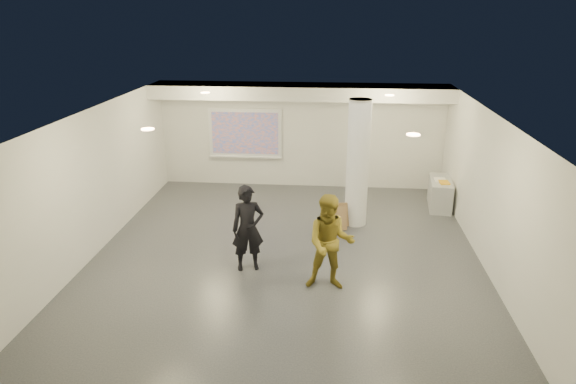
# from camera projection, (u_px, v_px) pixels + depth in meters

# --- Properties ---
(floor) EXTENTS (8.00, 9.00, 0.01)m
(floor) POSITION_uv_depth(u_px,v_px,m) (286.00, 254.00, 10.85)
(floor) COLOR #33353A
(floor) RESTS_ON ground
(ceiling) EXTENTS (8.00, 9.00, 0.01)m
(ceiling) POSITION_uv_depth(u_px,v_px,m) (286.00, 113.00, 9.84)
(ceiling) COLOR white
(ceiling) RESTS_ON floor
(wall_back) EXTENTS (8.00, 0.01, 3.00)m
(wall_back) POSITION_uv_depth(u_px,v_px,m) (301.00, 135.00, 14.56)
(wall_back) COLOR silver
(wall_back) RESTS_ON floor
(wall_front) EXTENTS (8.00, 0.01, 3.00)m
(wall_front) POSITION_uv_depth(u_px,v_px,m) (251.00, 310.00, 6.12)
(wall_front) COLOR silver
(wall_front) RESTS_ON floor
(wall_left) EXTENTS (0.01, 9.00, 3.00)m
(wall_left) POSITION_uv_depth(u_px,v_px,m) (95.00, 181.00, 10.68)
(wall_left) COLOR silver
(wall_left) RESTS_ON floor
(wall_right) EXTENTS (0.01, 9.00, 3.00)m
(wall_right) POSITION_uv_depth(u_px,v_px,m) (490.00, 193.00, 10.00)
(wall_right) COLOR silver
(wall_right) RESTS_ON floor
(soffit_band) EXTENTS (8.00, 1.10, 0.36)m
(soffit_band) POSITION_uv_depth(u_px,v_px,m) (300.00, 92.00, 13.60)
(soffit_band) COLOR silver
(soffit_band) RESTS_ON ceiling
(downlight_nw) EXTENTS (0.22, 0.22, 0.02)m
(downlight_nw) POSITION_uv_depth(u_px,v_px,m) (205.00, 93.00, 12.38)
(downlight_nw) COLOR #FABF84
(downlight_nw) RESTS_ON ceiling
(downlight_ne) EXTENTS (0.22, 0.22, 0.02)m
(downlight_ne) POSITION_uv_depth(u_px,v_px,m) (390.00, 95.00, 12.00)
(downlight_ne) COLOR #FABF84
(downlight_ne) RESTS_ON ceiling
(downlight_sw) EXTENTS (0.22, 0.22, 0.02)m
(downlight_sw) POSITION_uv_depth(u_px,v_px,m) (148.00, 129.00, 8.63)
(downlight_sw) COLOR #FABF84
(downlight_sw) RESTS_ON ceiling
(downlight_se) EXTENTS (0.22, 0.22, 0.02)m
(downlight_se) POSITION_uv_depth(u_px,v_px,m) (413.00, 135.00, 8.25)
(downlight_se) COLOR #FABF84
(downlight_se) RESTS_ON ceiling
(column) EXTENTS (0.52, 0.52, 3.00)m
(column) POSITION_uv_depth(u_px,v_px,m) (358.00, 164.00, 11.90)
(column) COLOR white
(column) RESTS_ON floor
(projection_screen) EXTENTS (2.10, 0.13, 1.42)m
(projection_screen) POSITION_uv_depth(u_px,v_px,m) (245.00, 134.00, 14.65)
(projection_screen) COLOR white
(projection_screen) RESTS_ON wall_back
(credenza) EXTENTS (0.66, 1.32, 0.74)m
(credenza) POSITION_uv_depth(u_px,v_px,m) (440.00, 193.00, 13.30)
(credenza) COLOR #9C9EA1
(credenza) RESTS_ON floor
(papers_stack) EXTENTS (0.29, 0.37, 0.02)m
(papers_stack) POSITION_uv_depth(u_px,v_px,m) (440.00, 180.00, 13.15)
(papers_stack) COLOR white
(papers_stack) RESTS_ON credenza
(postit_pad) EXTENTS (0.25, 0.34, 0.03)m
(postit_pad) POSITION_uv_depth(u_px,v_px,m) (444.00, 182.00, 12.94)
(postit_pad) COLOR #F0AB19
(postit_pad) RESTS_ON credenza
(cardboard_back) EXTENTS (0.54, 0.20, 0.58)m
(cardboard_back) POSITION_uv_depth(u_px,v_px,m) (345.00, 214.00, 12.16)
(cardboard_back) COLOR olive
(cardboard_back) RESTS_ON floor
(cardboard_front) EXTENTS (0.55, 0.33, 0.57)m
(cardboard_front) POSITION_uv_depth(u_px,v_px,m) (336.00, 219.00, 11.93)
(cardboard_front) COLOR olive
(cardboard_front) RESTS_ON floor
(woman) EXTENTS (0.73, 0.58, 1.73)m
(woman) POSITION_uv_depth(u_px,v_px,m) (248.00, 228.00, 9.96)
(woman) COLOR black
(woman) RESTS_ON floor
(man) EXTENTS (0.89, 0.69, 1.81)m
(man) POSITION_uv_depth(u_px,v_px,m) (330.00, 243.00, 9.25)
(man) COLOR olive
(man) RESTS_ON floor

